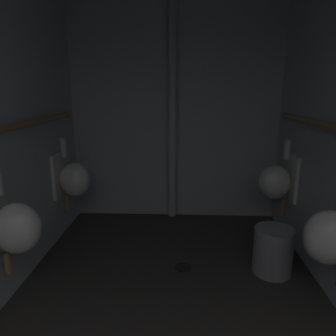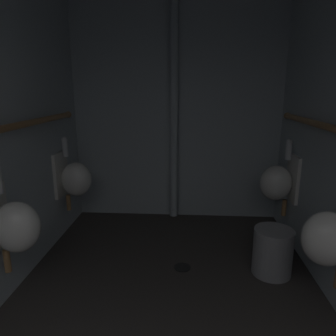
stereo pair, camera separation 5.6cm
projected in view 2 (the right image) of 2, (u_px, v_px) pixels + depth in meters
name	position (u px, v px, depth m)	size (l,w,h in m)	color
floor	(166.00, 317.00, 2.13)	(2.41, 3.51, 0.08)	#383330
wall_back	(177.00, 114.00, 3.50)	(2.41, 0.06, 2.36)	#AEB9BE
urinal_left_mid	(14.00, 225.00, 2.05)	(0.32, 0.30, 0.76)	silver
urinal_left_far	(74.00, 178.00, 3.13)	(0.32, 0.30, 0.76)	silver
urinal_right_mid	(331.00, 237.00, 1.89)	(0.32, 0.30, 0.76)	silver
urinal_right_far	(278.00, 182.00, 3.00)	(0.32, 0.30, 0.76)	silver
standpipe_back_wall	(174.00, 115.00, 3.39)	(0.09, 0.09, 2.31)	#AEB9BE
floor_drain	(182.00, 267.00, 2.65)	(0.14, 0.14, 0.01)	black
waste_bin	(273.00, 252.00, 2.53)	(0.31, 0.31, 0.38)	gray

